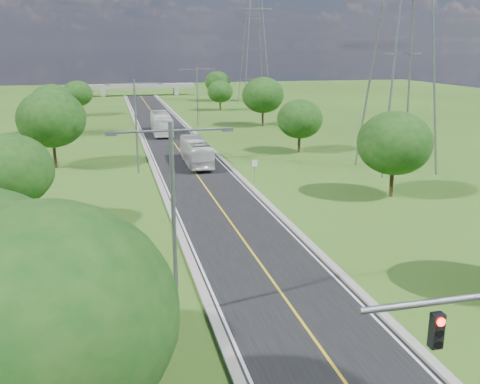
% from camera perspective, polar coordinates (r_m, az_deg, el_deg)
% --- Properties ---
extents(ground, '(260.00, 260.00, 0.00)m').
position_cam_1_polar(ground, '(74.43, -6.82, 4.86)').
color(ground, '#2C4914').
rests_on(ground, ground).
extents(road, '(8.00, 150.00, 0.06)m').
position_cam_1_polar(road, '(80.29, -7.35, 5.62)').
color(road, black).
rests_on(road, ground).
extents(curb_left, '(0.50, 150.00, 0.22)m').
position_cam_1_polar(curb_left, '(79.93, -10.39, 5.51)').
color(curb_left, gray).
rests_on(curb_left, ground).
extents(curb_right, '(0.50, 150.00, 0.22)m').
position_cam_1_polar(curb_right, '(80.85, -4.35, 5.83)').
color(curb_right, gray).
rests_on(curb_right, ground).
extents(speed_limit_sign, '(0.55, 0.09, 2.40)m').
position_cam_1_polar(speed_limit_sign, '(53.86, 1.58, 2.68)').
color(speed_limit_sign, slate).
rests_on(speed_limit_sign, ground).
extents(overpass, '(30.00, 3.00, 3.20)m').
position_cam_1_polar(overpass, '(153.33, -10.65, 10.97)').
color(overpass, gray).
rests_on(overpass, ground).
extents(streetlight_near_left, '(5.90, 0.25, 10.00)m').
position_cam_1_polar(streetlight_near_left, '(25.93, -7.13, -1.48)').
color(streetlight_near_left, slate).
rests_on(streetlight_near_left, ground).
extents(streetlight_mid_left, '(5.90, 0.25, 10.00)m').
position_cam_1_polar(streetlight_mid_left, '(58.23, -11.05, 7.70)').
color(streetlight_mid_left, slate).
rests_on(streetlight_mid_left, ground).
extents(streetlight_far_right, '(5.90, 0.25, 10.00)m').
position_cam_1_polar(streetlight_far_right, '(92.18, -4.59, 10.65)').
color(streetlight_far_right, slate).
rests_on(streetlight_far_right, ground).
extents(power_tower_near, '(9.00, 6.40, 28.00)m').
position_cam_1_polar(power_tower_near, '(61.00, 17.12, 15.26)').
color(power_tower_near, slate).
rests_on(power_tower_near, ground).
extents(power_tower_far, '(9.00, 6.40, 28.00)m').
position_cam_1_polar(power_tower_far, '(132.33, 1.52, 15.59)').
color(power_tower_far, slate).
rests_on(power_tower_far, ground).
extents(tree_lb, '(6.30, 6.30, 7.33)m').
position_cam_1_polar(tree_lb, '(42.25, -23.35, 2.11)').
color(tree_lb, black).
rests_on(tree_lb, ground).
extents(tree_lc, '(7.56, 7.56, 8.79)m').
position_cam_1_polar(tree_lc, '(63.49, -19.48, 7.39)').
color(tree_lc, black).
rests_on(tree_lc, ground).
extents(tree_ld, '(6.72, 6.72, 7.82)m').
position_cam_1_polar(tree_ld, '(87.49, -19.35, 8.95)').
color(tree_ld, black).
rests_on(tree_ld, ground).
extents(tree_le, '(5.88, 5.88, 6.84)m').
position_cam_1_polar(tree_le, '(111.21, -16.94, 10.01)').
color(tree_le, black).
rests_on(tree_le, ground).
extents(tree_lf, '(7.98, 7.98, 9.28)m').
position_cam_1_polar(tree_lf, '(16.65, -20.53, -12.52)').
color(tree_lf, black).
rests_on(tree_lf, ground).
extents(tree_rb, '(6.72, 6.72, 7.82)m').
position_cam_1_polar(tree_rb, '(50.05, 16.15, 5.02)').
color(tree_rb, black).
rests_on(tree_rb, ground).
extents(tree_rc, '(5.88, 5.88, 6.84)m').
position_cam_1_polar(tree_rc, '(69.50, 6.40, 7.75)').
color(tree_rc, black).
rests_on(tree_rc, ground).
extents(tree_rd, '(7.14, 7.14, 8.30)m').
position_cam_1_polar(tree_rd, '(92.70, 2.46, 10.29)').
color(tree_rd, black).
rests_on(tree_rd, ground).
extents(tree_re, '(5.46, 5.46, 6.35)m').
position_cam_1_polar(tree_re, '(115.44, -2.13, 10.66)').
color(tree_re, black).
rests_on(tree_re, ground).
extents(tree_rf, '(6.30, 6.30, 7.33)m').
position_cam_1_polar(tree_rf, '(135.64, -2.41, 11.62)').
color(tree_rf, black).
rests_on(tree_rf, ground).
extents(bus_outbound, '(2.60, 10.65, 2.96)m').
position_cam_1_polar(bus_outbound, '(62.29, -4.71, 4.31)').
color(bus_outbound, silver).
rests_on(bus_outbound, road).
extents(bus_inbound, '(3.03, 11.74, 3.25)m').
position_cam_1_polar(bus_inbound, '(85.02, -8.38, 7.25)').
color(bus_inbound, white).
rests_on(bus_inbound, road).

